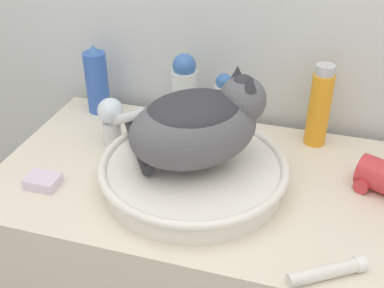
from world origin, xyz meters
TOP-DOWN VIEW (x-y plane):
  - sink_basin at (-0.03, 0.24)m, footprint 0.41×0.41m
  - cat at (-0.02, 0.25)m, footprint 0.36×0.32m
  - faucet at (-0.26, 0.33)m, footprint 0.16×0.09m
  - spray_bottle_trigger at (-0.38, 0.49)m, footprint 0.06×0.06m
  - lotion_bottle_white at (-0.13, 0.49)m, footprint 0.07×0.07m
  - shampoo_bottle_tall at (0.21, 0.49)m, footprint 0.05×0.05m
  - deodorant_stick at (-0.03, 0.49)m, footprint 0.05×0.05m
  - cream_tube at (0.27, 0.05)m, footprint 0.14×0.10m
  - soap_bar at (-0.34, 0.14)m, footprint 0.07×0.05m

SIDE VIEW (x-z plane):
  - soap_bar at x=-0.34m, z-range 0.87..0.89m
  - cream_tube at x=0.27m, z-range 0.87..0.90m
  - sink_basin at x=-0.03m, z-range 0.87..0.93m
  - deodorant_stick at x=-0.03m, z-range 0.87..1.03m
  - faucet at x=-0.26m, z-range 0.88..1.02m
  - spray_bottle_trigger at x=-0.38m, z-range 0.86..1.05m
  - lotion_bottle_white at x=-0.13m, z-range 0.87..1.06m
  - shampoo_bottle_tall at x=0.21m, z-range 0.87..1.07m
  - cat at x=-0.02m, z-range 0.92..1.12m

